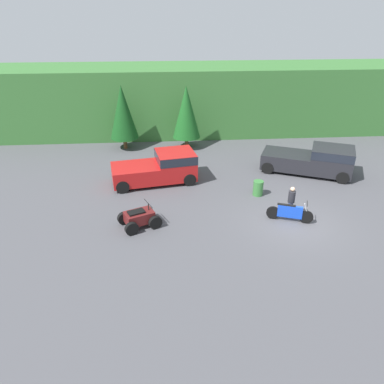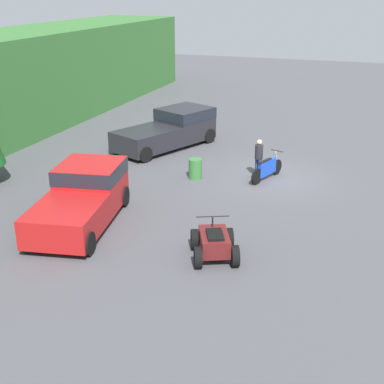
# 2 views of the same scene
# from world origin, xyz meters

# --- Properties ---
(ground_plane) EXTENTS (80.00, 80.00, 0.00)m
(ground_plane) POSITION_xyz_m (0.00, 0.00, 0.00)
(ground_plane) COLOR #4C4C51
(pickup_truck_red) EXTENTS (5.35, 3.12, 1.85)m
(pickup_truck_red) POSITION_xyz_m (-6.68, 5.45, 0.98)
(pickup_truck_red) COLOR red
(pickup_truck_red) RESTS_ON ground_plane
(pickup_truck_second) EXTENTS (6.01, 4.27, 1.85)m
(pickup_truck_second) POSITION_xyz_m (3.20, 5.96, 0.98)
(pickup_truck_second) COLOR #232328
(pickup_truck_second) RESTS_ON ground_plane
(dirt_bike) EXTENTS (2.23, 0.99, 1.13)m
(dirt_bike) POSITION_xyz_m (-0.21, 0.19, 0.47)
(dirt_bike) COLOR black
(dirt_bike) RESTS_ON ground_plane
(quad_atv) EXTENTS (2.26, 1.98, 1.17)m
(quad_atv) POSITION_xyz_m (-7.77, 0.24, 0.47)
(quad_atv) COLOR black
(quad_atv) RESTS_ON ground_plane
(rider_person) EXTENTS (0.49, 0.49, 1.70)m
(rider_person) POSITION_xyz_m (-0.06, 0.61, 0.92)
(rider_person) COLOR navy
(rider_person) RESTS_ON ground_plane
(steel_barrel) EXTENTS (0.58, 0.58, 0.88)m
(steel_barrel) POSITION_xyz_m (-1.13, 3.16, 0.44)
(steel_barrel) COLOR #387A38
(steel_barrel) RESTS_ON ground_plane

